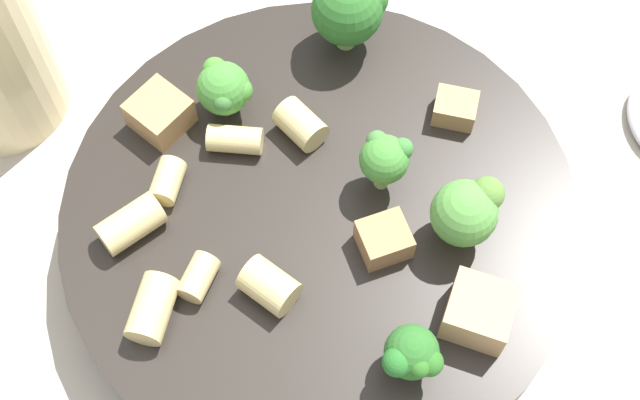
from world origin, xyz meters
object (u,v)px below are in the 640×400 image
Objects in this scene: broccoli_floret_0 at (224,88)px; broccoli_floret_3 at (349,7)px; pasta_bowl at (320,224)px; broccoli_floret_4 at (467,211)px; rigatoni_5 at (235,139)px; chicken_chunk_0 at (160,113)px; rigatoni_4 at (152,309)px; chicken_chunk_1 at (384,240)px; rigatoni_2 at (307,123)px; rigatoni_0 at (167,181)px; rigatoni_6 at (269,286)px; broccoli_floret_1 at (385,158)px; chicken_chunk_3 at (455,108)px; rigatoni_3 at (131,224)px; rigatoni_1 at (198,277)px; chicken_chunk_2 at (479,312)px; broccoli_floret_2 at (412,355)px.

broccoli_floret_0 is 0.70× the size of broccoli_floret_3.
broccoli_floret_4 reaches higher than pasta_bowl.
rigatoni_5 is 0.04m from chicken_chunk_0.
chicken_chunk_1 is at bearing 5.26° from rigatoni_4.
rigatoni_0 is at bearing -167.57° from rigatoni_2.
broccoli_floret_4 is 0.09m from rigatoni_6.
chicken_chunk_3 is (0.04, 0.03, -0.02)m from broccoli_floret_1.
rigatoni_3 reaches higher than chicken_chunk_3.
pasta_bowl is 0.07m from rigatoni_1.
chicken_chunk_0 is 0.91× the size of chicken_chunk_2.
rigatoni_1 and rigatoni_5 have the same top height.
rigatoni_0 is 0.89× the size of rigatoni_2.
rigatoni_5 is at bearing 56.82° from rigatoni_4.
broccoli_floret_1 is 1.69× the size of chicken_chunk_3.
chicken_chunk_3 is at bearing 49.52° from chicken_chunk_1.
broccoli_floret_0 is at bearing 116.71° from pasta_bowl.
broccoli_floret_3 reaches higher than chicken_chunk_3.
rigatoni_3 and rigatoni_4 have the same top height.
rigatoni_0 is 0.05m from rigatoni_1.
rigatoni_6 reaches higher than rigatoni_0.
chicken_chunk_2 is (0.05, -0.11, 0.00)m from rigatoni_2.
pasta_bowl is at bearing -52.65° from rigatoni_5.
rigatoni_6 is (-0.06, -0.04, -0.01)m from broccoli_floret_1.
rigatoni_0 is 0.04m from chicken_chunk_0.
rigatoni_3 is at bearing -110.96° from chicken_chunk_0.
chicken_chunk_2 is 0.11m from chicken_chunk_3.
chicken_chunk_3 is (0.16, 0.07, -0.00)m from rigatoni_4.
broccoli_floret_1 is at bearing 106.78° from chicken_chunk_2.
broccoli_floret_1 is 0.08m from rigatoni_6.
rigatoni_6 reaches higher than rigatoni_1.
broccoli_floret_1 reaches higher than broccoli_floret_2.
broccoli_floret_2 is 0.14m from rigatoni_5.
chicken_chunk_1 is at bearing -57.67° from broccoli_floret_0.
broccoli_floret_1 is 0.08m from rigatoni_5.
rigatoni_3 reaches higher than chicken_chunk_1.
rigatoni_6 reaches higher than rigatoni_3.
broccoli_floret_0 is at bearing 63.11° from rigatoni_4.
broccoli_floret_0 is 0.16m from chicken_chunk_2.
broccoli_floret_4 is at bearing -0.91° from rigatoni_1.
chicken_chunk_2 is (0.03, -0.04, 0.00)m from chicken_chunk_1.
pasta_bowl is 0.05m from rigatoni_2.
rigatoni_5 is at bearing 66.61° from rigatoni_1.
rigatoni_0 is 0.95× the size of chicken_chunk_1.
broccoli_floret_0 is 0.07m from broccoli_floret_3.
rigatoni_6 reaches higher than pasta_bowl.
broccoli_floret_2 reaches higher than chicken_chunk_1.
chicken_chunk_2 is (0.06, -0.07, 0.03)m from pasta_bowl.
rigatoni_1 is 0.12m from chicken_chunk_2.
rigatoni_0 is at bearing 142.04° from chicken_chunk_2.
rigatoni_3 and chicken_chunk_0 have the same top height.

